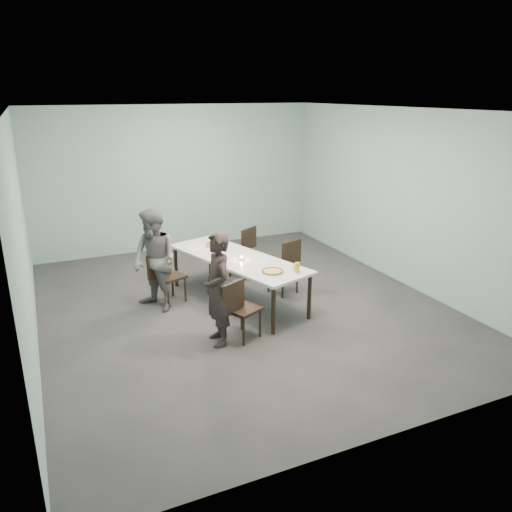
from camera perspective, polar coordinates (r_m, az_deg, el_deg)
name	(u,v)px	position (r m, az deg, el deg)	size (l,w,h in m)	color
ground	(242,306)	(7.97, -1.59, -5.72)	(7.00, 7.00, 0.00)	#333335
room_shell	(241,179)	(7.38, -1.73, 8.79)	(6.02, 7.02, 3.01)	#91B7B7
table	(237,261)	(7.91, -2.16, -0.53)	(1.65, 2.75, 0.75)	white
chair_near_left	(239,306)	(6.75, -2.01, -5.71)	(0.65, 0.56, 0.87)	black
chair_far_left	(165,274)	(8.02, -10.34, -1.99)	(0.65, 0.54, 0.87)	black
chair_near_right	(287,263)	(8.38, 3.51, -0.83)	(0.65, 0.52, 0.87)	black
chair_far_right	(245,249)	(9.14, -1.22, 0.84)	(0.64, 0.57, 0.87)	black
diner_near	(218,289)	(6.58, -4.40, -3.79)	(0.57, 0.37, 1.56)	black
diner_far	(155,261)	(7.74, -11.51, -0.53)	(0.77, 0.60, 1.59)	slate
pizza	(273,271)	(7.21, 1.90, -1.78)	(0.34, 0.34, 0.04)	white
side_plate	(263,262)	(7.63, 0.76, -0.75)	(0.18, 0.18, 0.01)	white
beer_glass	(297,268)	(7.22, 4.72, -1.34)	(0.08, 0.08, 0.15)	gold
water_tumbler	(295,268)	(7.31, 4.45, -1.35)	(0.08, 0.08, 0.09)	silver
tealight	(241,259)	(7.75, -1.69, -0.32)	(0.06, 0.06, 0.05)	silver
amber_tumbler	(208,245)	(8.41, -5.49, 1.24)	(0.07, 0.07, 0.08)	gold
menu	(198,249)	(8.35, -6.64, 0.82)	(0.30, 0.22, 0.01)	silver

